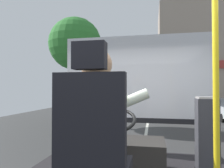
{
  "coord_description": "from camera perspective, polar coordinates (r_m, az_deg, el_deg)",
  "views": [
    {
      "loc": [
        0.28,
        -1.89,
        1.75
      ],
      "look_at": [
        -0.23,
        0.68,
        1.81
      ],
      "focal_mm": 33.12,
      "sensor_mm": 36.0,
      "label": 1
    }
  ],
  "objects": [
    {
      "name": "shop_building",
      "position": [
        20.81,
        28.23,
        6.32
      ],
      "size": [
        11.0,
        5.72,
        8.91
      ],
      "color": "gray",
      "rests_on": "ground"
    },
    {
      "name": "windshield_panel",
      "position": [
        3.52,
        6.73,
        -1.21
      ],
      "size": [
        2.5,
        0.08,
        1.48
      ],
      "color": "silver"
    },
    {
      "name": "steering_console",
      "position": [
        2.74,
        2.29,
        -18.72
      ],
      "size": [
        1.1,
        0.95,
        0.82
      ],
      "color": "#282623",
      "rests_on": "bus_floor"
    },
    {
      "name": "ground",
      "position": [
        10.84,
        9.83,
        -10.71
      ],
      "size": [
        18.0,
        44.0,
        0.06
      ],
      "color": "#363636"
    },
    {
      "name": "bus_driver",
      "position": [
        1.59,
        -3.81,
        -9.45
      ],
      "size": [
        0.78,
        0.59,
        0.85
      ],
      "color": "#282833",
      "rests_on": "driver_seat"
    },
    {
      "name": "handrail_pole",
      "position": [
        1.7,
        26.77,
        -0.67
      ],
      "size": [
        0.04,
        0.04,
        2.11
      ],
      "color": "yellow",
      "rests_on": "bus_floor"
    },
    {
      "name": "driver_seat",
      "position": [
        1.53,
        -5.05,
        -18.73
      ],
      "size": [
        0.48,
        0.48,
        1.35
      ],
      "color": "black",
      "rests_on": "bus_floor"
    },
    {
      "name": "street_tree",
      "position": [
        10.27,
        -10.1,
        10.71
      ],
      "size": [
        2.52,
        2.52,
        5.17
      ],
      "color": "#4C3828",
      "rests_on": "ground"
    },
    {
      "name": "fare_box",
      "position": [
        2.62,
        24.76,
        -13.72
      ],
      "size": [
        0.22,
        0.21,
        0.95
      ],
      "color": "#333338",
      "rests_on": "bus_floor"
    }
  ]
}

